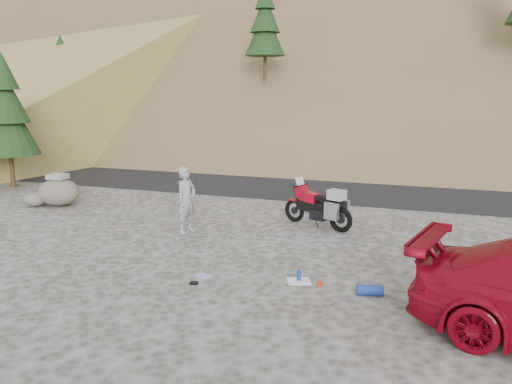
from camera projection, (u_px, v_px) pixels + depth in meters
ground at (237, 251)px, 11.39m from camera, size 140.00×140.00×0.00m
road at (321, 184)px, 19.71m from camera, size 120.00×7.00×0.05m
hillside at (395, 11)px, 47.01m from camera, size 120.00×73.00×46.72m
conifer_verge at (6, 111)px, 18.57m from camera, size 2.20×2.20×5.04m
motorcycle at (320, 207)px, 13.31m from camera, size 2.07×1.11×1.30m
man at (187, 232)px, 12.94m from camera, size 0.56×0.71×1.71m
boulder at (59, 192)px, 15.90m from camera, size 1.51×1.35×1.04m
small_rock at (36, 199)px, 15.85m from camera, size 0.83×0.77×0.44m
gear_white_cloth at (299, 281)px, 9.58m from camera, size 0.55×0.52×0.01m
gear_blue_mat at (370, 290)px, 8.92m from camera, size 0.51×0.31×0.19m
gear_bottle at (299, 276)px, 9.59m from camera, size 0.09×0.09×0.21m
gear_funnel at (320, 281)px, 9.37m from camera, size 0.14×0.14×0.16m
gear_glove_a at (194, 283)px, 9.44m from camera, size 0.16×0.13×0.04m
gear_blue_cloth at (204, 276)px, 9.85m from camera, size 0.40×0.34×0.01m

